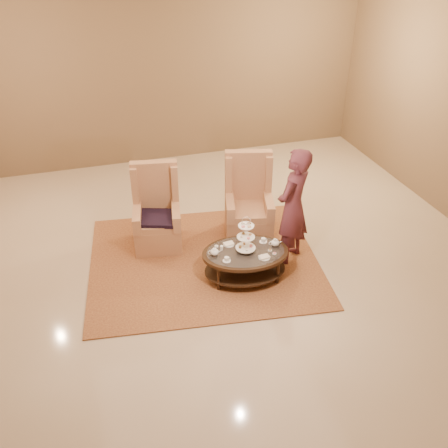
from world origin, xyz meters
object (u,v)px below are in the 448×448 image
object	(u,v)px
tea_table	(245,256)
person	(293,207)
armchair_left	(157,218)
armchair_right	(248,208)

from	to	relation	value
tea_table	person	distance (m)	0.93
tea_table	armchair_left	bearing A→B (deg)	135.69
tea_table	armchair_right	world-z (taller)	armchair_right
person	armchair_right	bearing A→B (deg)	-106.10
armchair_right	person	world-z (taller)	person
tea_table	person	world-z (taller)	person
armchair_left	tea_table	bearing A→B (deg)	-40.77
tea_table	person	bearing A→B (deg)	23.79
armchair_left	armchair_right	size ratio (longest dim) A/B	0.97
armchair_right	armchair_left	bearing A→B (deg)	-171.00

